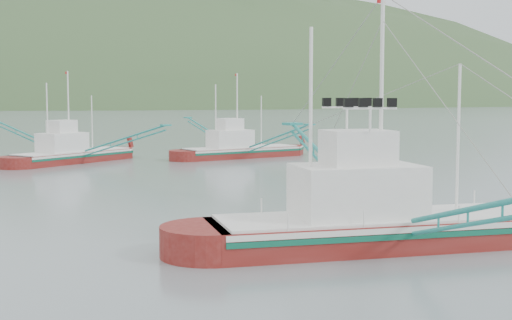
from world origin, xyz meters
TOP-DOWN VIEW (x-y plane):
  - ground at (0.00, 0.00)m, footprint 1200.00×1200.00m
  - main_boat at (1.48, -2.58)m, footprint 16.51×28.21m
  - bg_boat_right at (18.22, 39.15)m, footprint 13.17×23.68m
  - bg_boat_far at (1.48, 42.94)m, footprint 13.74×22.46m
  - headland_right at (240.00, 430.00)m, footprint 684.00×432.00m

SIDE VIEW (x-z plane):
  - ground at x=0.00m, z-range 0.00..0.00m
  - headland_right at x=240.00m, z-range -153.00..153.00m
  - bg_boat_right at x=18.22m, z-range -3.47..6.10m
  - bg_boat_far at x=1.48m, z-range -2.84..6.78m
  - main_boat at x=1.48m, z-range -3.59..8.12m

